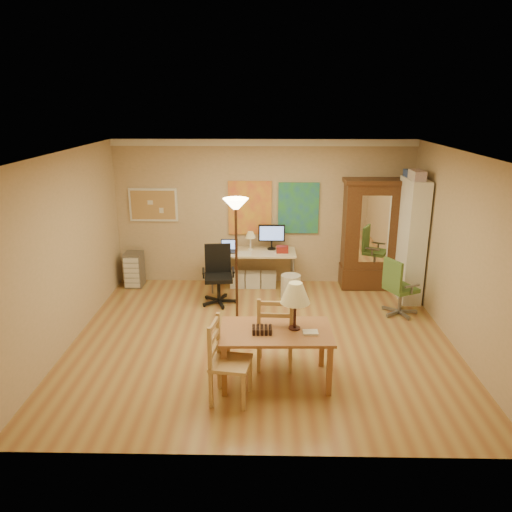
{
  "coord_description": "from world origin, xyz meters",
  "views": [
    {
      "loc": [
        0.05,
        -6.62,
        3.36
      ],
      "look_at": [
        -0.09,
        0.3,
        1.19
      ],
      "focal_mm": 35.0,
      "sensor_mm": 36.0,
      "label": 1
    }
  ],
  "objects_px": {
    "dining_table": "(283,320)",
    "computer_desk": "(255,265)",
    "office_chair_green": "(398,300)",
    "bookshelf": "(411,240)",
    "armoire": "(371,241)",
    "office_chair_black": "(219,288)"
  },
  "relations": [
    {
      "from": "dining_table",
      "to": "armoire",
      "type": "relative_size",
      "value": 0.68
    },
    {
      "from": "computer_desk",
      "to": "bookshelf",
      "type": "relative_size",
      "value": 0.74
    },
    {
      "from": "bookshelf",
      "to": "armoire",
      "type": "bearing_deg",
      "value": 137.25
    },
    {
      "from": "dining_table",
      "to": "computer_desk",
      "type": "relative_size",
      "value": 0.89
    },
    {
      "from": "dining_table",
      "to": "computer_desk",
      "type": "height_order",
      "value": "dining_table"
    },
    {
      "from": "office_chair_green",
      "to": "armoire",
      "type": "height_order",
      "value": "armoire"
    },
    {
      "from": "armoire",
      "to": "computer_desk",
      "type": "bearing_deg",
      "value": -177.77
    },
    {
      "from": "computer_desk",
      "to": "office_chair_black",
      "type": "xyz_separation_m",
      "value": [
        -0.6,
        -0.76,
        -0.16
      ]
    },
    {
      "from": "computer_desk",
      "to": "armoire",
      "type": "bearing_deg",
      "value": 2.23
    },
    {
      "from": "computer_desk",
      "to": "office_chair_green",
      "type": "bearing_deg",
      "value": -26.66
    },
    {
      "from": "office_chair_green",
      "to": "armoire",
      "type": "xyz_separation_m",
      "value": [
        -0.23,
        1.28,
        0.63
      ]
    },
    {
      "from": "dining_table",
      "to": "armoire",
      "type": "bearing_deg",
      "value": 62.55
    },
    {
      "from": "office_chair_green",
      "to": "bookshelf",
      "type": "xyz_separation_m",
      "value": [
        0.33,
        0.75,
        0.8
      ]
    },
    {
      "from": "office_chair_green",
      "to": "bookshelf",
      "type": "bearing_deg",
      "value": 66.4
    },
    {
      "from": "dining_table",
      "to": "office_chair_green",
      "type": "relative_size",
      "value": 1.44
    },
    {
      "from": "dining_table",
      "to": "bookshelf",
      "type": "bearing_deg",
      "value": 50.71
    },
    {
      "from": "dining_table",
      "to": "office_chair_black",
      "type": "height_order",
      "value": "dining_table"
    },
    {
      "from": "dining_table",
      "to": "bookshelf",
      "type": "height_order",
      "value": "bookshelf"
    },
    {
      "from": "computer_desk",
      "to": "office_chair_green",
      "type": "distance_m",
      "value": 2.66
    },
    {
      "from": "office_chair_green",
      "to": "bookshelf",
      "type": "height_order",
      "value": "bookshelf"
    },
    {
      "from": "office_chair_black",
      "to": "armoire",
      "type": "height_order",
      "value": "armoire"
    },
    {
      "from": "dining_table",
      "to": "armoire",
      "type": "xyz_separation_m",
      "value": [
        1.72,
        3.31,
        0.07
      ]
    }
  ]
}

